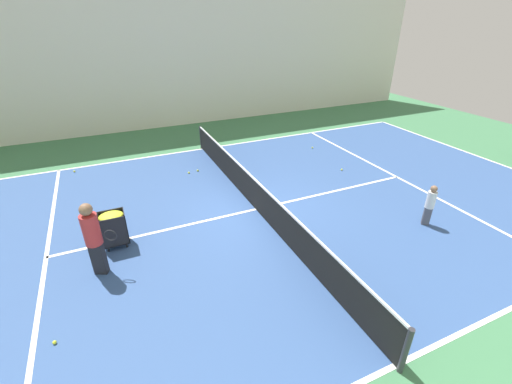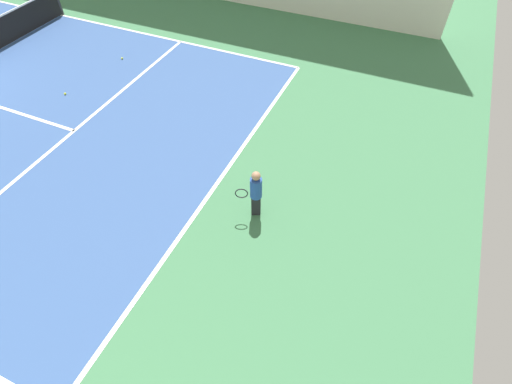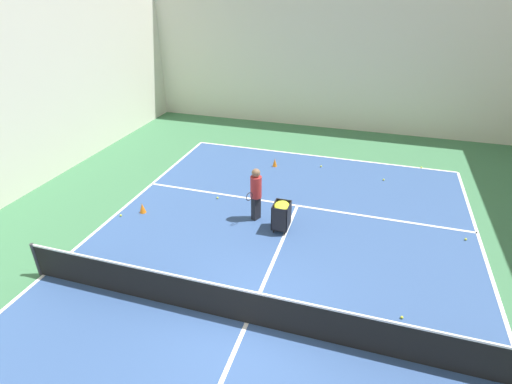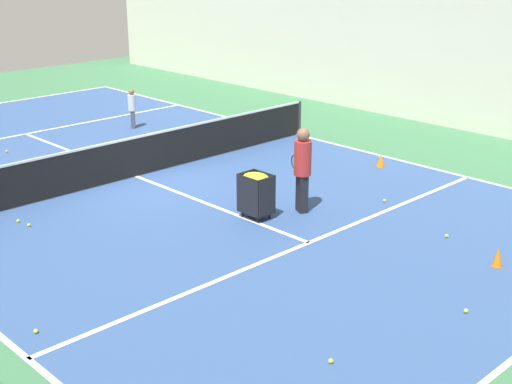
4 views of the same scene
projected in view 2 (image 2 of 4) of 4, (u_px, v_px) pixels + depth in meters
line_baseline_near at (221, 178)px, 9.81m from camera, size 11.36×0.10×0.00m
line_sideline_right at (61, 15)px, 16.12m from camera, size 0.10×20.33×0.00m
line_service_near at (74, 131)px, 11.06m from camera, size 11.36×0.10×0.00m
player_near_baseline at (256, 191)px, 8.50m from camera, size 0.39×0.57×1.29m
tennis_ball_6 at (1, 34)px, 14.93m from camera, size 0.07×0.07×0.07m
tennis_ball_8 at (65, 94)px, 12.24m from camera, size 0.07×0.07×0.07m
tennis_ball_9 at (122, 58)px, 13.70m from camera, size 0.07×0.07×0.07m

